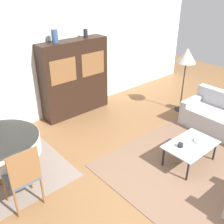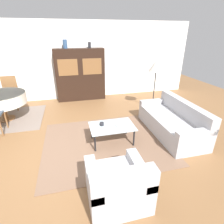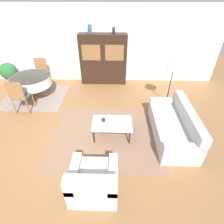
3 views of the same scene
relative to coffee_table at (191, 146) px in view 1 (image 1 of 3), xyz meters
The scene contains 13 objects.
ground_plane 1.23m from the coffee_table, 164.95° to the right, with size 14.00×14.00×0.00m, color brown.
wall_back 3.64m from the coffee_table, 108.69° to the left, with size 10.00×0.06×2.70m.
area_rug 0.40m from the coffee_table, behind, with size 2.72×2.34×0.01m.
dining_rug 3.30m from the coffee_table, 145.68° to the left, with size 2.05×1.73×0.01m.
coffee_table is the anchor object (origin of this frame).
display_cabinet 3.15m from the coffee_table, 97.39° to the left, with size 1.71×0.41×1.81m.
dining_table 3.28m from the coffee_table, 145.42° to the left, with size 1.30×1.30×0.76m.
dining_chair_near 2.88m from the coffee_table, 159.91° to the left, with size 0.44×0.44×1.03m.
floor_lamp 2.42m from the coffee_table, 40.10° to the left, with size 0.45×0.45×1.60m.
cup 0.24m from the coffee_table, 160.27° to the left, with size 0.10×0.10×0.07m.
bowl 0.20m from the coffee_table, 20.06° to the right, with size 0.20×0.20×0.05m.
vase_tall 3.55m from the coffee_table, 105.04° to the left, with size 0.14×0.14×0.28m.
vase_short 3.44m from the coffee_table, 90.42° to the left, with size 0.10×0.10×0.19m.
Camera 1 is at (-2.49, -1.71, 3.11)m, focal length 42.00 mm.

